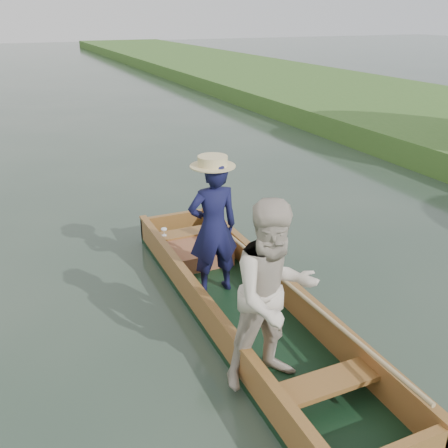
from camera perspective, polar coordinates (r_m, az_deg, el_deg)
name	(u,v)px	position (r m, az deg, el deg)	size (l,w,h in m)	color
ground	(245,317)	(5.92, 2.40, -10.61)	(120.00, 120.00, 0.00)	#283D30
trees_far	(44,51)	(11.18, -19.87, 18.06)	(21.74, 17.97, 4.48)	#47331E
punt	(244,281)	(5.33, 2.32, -6.49)	(1.28, 5.00, 1.88)	black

